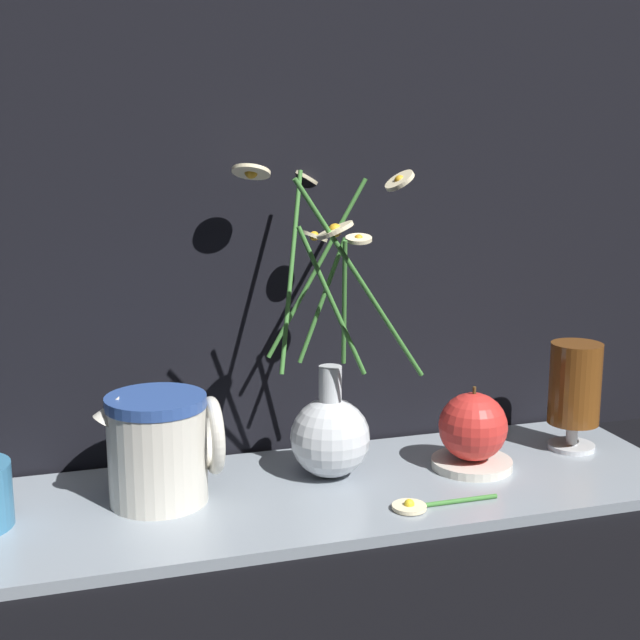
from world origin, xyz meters
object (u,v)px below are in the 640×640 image
(vase_with_flowers, at_px, (329,419))
(ceramic_pitcher, at_px, (160,443))
(tea_glass, at_px, (575,387))
(orange_fruit, at_px, (473,427))

(vase_with_flowers, bearing_deg, ceramic_pitcher, -175.47)
(ceramic_pitcher, distance_m, tea_glass, 0.50)
(vase_with_flowers, bearing_deg, tea_glass, -0.71)
(ceramic_pitcher, bearing_deg, vase_with_flowers, 4.53)
(vase_with_flowers, xyz_separation_m, tea_glass, (0.31, -0.00, 0.01))
(vase_with_flowers, relative_size, ceramic_pitcher, 2.70)
(ceramic_pitcher, distance_m, orange_fruit, 0.36)
(tea_glass, bearing_deg, ceramic_pitcher, -178.72)
(orange_fruit, bearing_deg, ceramic_pitcher, 178.33)
(vase_with_flowers, xyz_separation_m, ceramic_pitcher, (-0.19, -0.02, -0.00))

